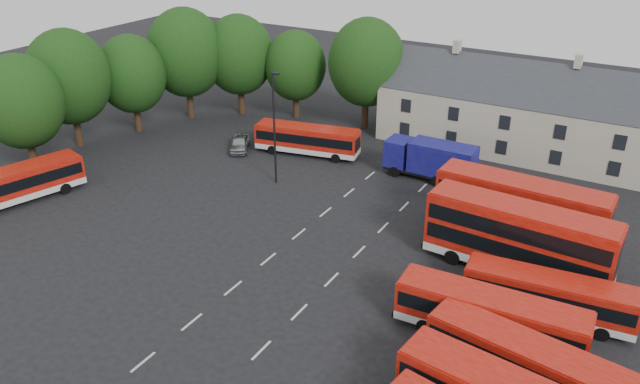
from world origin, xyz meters
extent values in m
plane|color=black|center=(0.00, 0.00, 0.00)|extent=(140.00, 140.00, 0.00)
cube|color=beige|center=(0.00, -10.00, 0.01)|extent=(0.15, 1.80, 0.01)
cube|color=beige|center=(0.00, -6.00, 0.01)|extent=(0.15, 1.80, 0.01)
cube|color=beige|center=(0.00, -2.00, 0.01)|extent=(0.15, 1.80, 0.01)
cube|color=beige|center=(0.00, 2.00, 0.01)|extent=(0.15, 1.80, 0.01)
cube|color=beige|center=(0.00, 6.00, 0.01)|extent=(0.15, 1.80, 0.01)
cube|color=beige|center=(0.00, 10.00, 0.01)|extent=(0.15, 1.80, 0.01)
cube|color=beige|center=(0.00, 14.00, 0.01)|extent=(0.15, 1.80, 0.01)
cube|color=beige|center=(0.00, 18.00, 0.01)|extent=(0.15, 1.80, 0.01)
cube|color=beige|center=(5.00, -6.00, 0.01)|extent=(0.15, 1.80, 0.01)
cube|color=beige|center=(5.00, -2.00, 0.01)|extent=(0.15, 1.80, 0.01)
cube|color=beige|center=(5.00, 2.00, 0.01)|extent=(0.15, 1.80, 0.01)
cube|color=beige|center=(5.00, 6.00, 0.01)|extent=(0.15, 1.80, 0.01)
cube|color=beige|center=(5.00, 10.00, 0.01)|extent=(0.15, 1.80, 0.01)
cube|color=beige|center=(5.00, 14.00, 0.01)|extent=(0.15, 1.80, 0.01)
cube|color=beige|center=(5.00, 18.00, 0.01)|extent=(0.15, 1.80, 0.01)
cylinder|color=black|center=(-27.00, 4.00, 1.92)|extent=(0.70, 0.70, 3.85)
ellipsoid|color=#113A10|center=(-27.00, 4.00, 6.39)|extent=(7.26, 7.26, 8.35)
cylinder|color=black|center=(-28.00, 10.00, 2.10)|extent=(0.70, 0.70, 4.20)
ellipsoid|color=#113A10|center=(-28.00, 10.00, 6.97)|extent=(7.92, 7.92, 9.11)
cylinder|color=black|center=(-26.00, 16.00, 1.84)|extent=(0.70, 0.70, 3.67)
ellipsoid|color=#113A10|center=(-26.00, 16.00, 6.10)|extent=(6.93, 6.93, 7.97)
cylinder|color=black|center=(-24.00, 22.00, 2.19)|extent=(0.70, 0.70, 4.38)
ellipsoid|color=#113A10|center=(-24.00, 22.00, 7.26)|extent=(8.25, 8.25, 9.49)
cylinder|color=black|center=(-20.00, 26.00, 2.01)|extent=(0.70, 0.70, 4.02)
ellipsoid|color=#113A10|center=(-20.00, 26.00, 6.68)|extent=(7.59, 7.59, 8.73)
cylinder|color=black|center=(-14.00, 28.00, 1.75)|extent=(0.70, 0.70, 3.50)
ellipsoid|color=#113A10|center=(-14.00, 28.00, 5.81)|extent=(6.60, 6.60, 7.59)
cylinder|color=black|center=(-6.00, 29.00, 2.10)|extent=(0.70, 0.70, 4.20)
ellipsoid|color=#113A10|center=(-6.00, 29.00, 6.97)|extent=(7.92, 7.92, 9.11)
cube|color=beige|center=(14.00, 30.00, 2.75)|extent=(35.00, 7.00, 5.50)
cube|color=#2D3035|center=(14.00, 30.00, 5.50)|extent=(35.70, 7.13, 7.13)
cube|color=beige|center=(3.00, 30.00, 9.46)|extent=(0.60, 0.90, 1.20)
cube|color=beige|center=(14.00, 30.00, 9.46)|extent=(0.60, 0.90, 1.20)
cube|color=silver|center=(18.25, -1.65, 0.72)|extent=(10.51, 3.87, 0.51)
cube|color=#AF170A|center=(18.25, -1.65, 1.89)|extent=(10.51, 3.87, 1.82)
cube|color=black|center=(18.25, -1.65, 1.94)|extent=(10.11, 3.87, 0.89)
cube|color=#AF170A|center=(18.25, -1.65, 2.85)|extent=(10.29, 3.75, 0.11)
cylinder|color=black|center=(14.84, -2.19, 0.47)|extent=(0.96, 0.40, 0.93)
cube|color=silver|center=(15.56, 1.22, 0.74)|extent=(10.60, 2.91, 0.52)
cube|color=#AF170A|center=(15.56, 1.22, 1.93)|extent=(10.60, 2.91, 1.86)
cube|color=black|center=(15.56, 1.22, 1.98)|extent=(10.18, 2.94, 0.91)
cube|color=#AF170A|center=(15.56, 1.22, 2.91)|extent=(10.38, 2.80, 0.11)
cylinder|color=black|center=(12.26, -0.02, 0.48)|extent=(0.97, 0.31, 0.95)
cylinder|color=black|center=(18.86, 2.47, 0.48)|extent=(0.97, 0.31, 0.95)
cube|color=silver|center=(17.94, 5.05, 0.69)|extent=(9.91, 3.21, 0.49)
cube|color=#AF170A|center=(17.94, 5.05, 1.79)|extent=(9.91, 3.21, 1.73)
cube|color=black|center=(17.94, 5.05, 1.84)|extent=(9.53, 3.22, 0.84)
cube|color=#AF170A|center=(17.94, 5.05, 2.70)|extent=(9.71, 3.10, 0.11)
cylinder|color=black|center=(14.94, 3.73, 0.44)|extent=(0.91, 0.34, 0.89)
cylinder|color=black|center=(20.93, 6.37, 0.44)|extent=(0.91, 0.34, 0.89)
cube|color=silver|center=(15.07, 8.83, 0.84)|extent=(12.12, 3.36, 0.60)
cube|color=#AF170A|center=(15.07, 8.83, 2.97)|extent=(12.12, 3.36, 3.65)
cube|color=black|center=(15.07, 8.83, 2.26)|extent=(11.64, 3.40, 1.04)
cube|color=#AF170A|center=(15.07, 8.83, 4.85)|extent=(11.87, 3.24, 0.13)
cylinder|color=black|center=(11.17, 7.80, 0.55)|extent=(1.10, 0.36, 1.09)
cylinder|color=black|center=(18.97, 9.85, 0.55)|extent=(1.10, 0.36, 1.09)
cube|color=black|center=(15.07, 8.83, 3.68)|extent=(11.64, 3.40, 1.04)
cube|color=silver|center=(14.14, 12.89, 0.83)|extent=(11.90, 3.15, 0.59)
cube|color=#AF170A|center=(14.14, 12.89, 2.92)|extent=(11.90, 3.15, 3.59)
cube|color=black|center=(14.14, 12.89, 2.23)|extent=(11.43, 3.19, 1.02)
cube|color=#AF170A|center=(14.14, 12.89, 4.77)|extent=(11.66, 3.03, 0.13)
cylinder|color=black|center=(10.32, 11.83, 0.54)|extent=(1.08, 0.34, 1.07)
cylinder|color=black|center=(17.96, 13.95, 0.54)|extent=(1.08, 0.34, 1.07)
cube|color=black|center=(14.14, 12.89, 3.62)|extent=(11.43, 3.19, 1.02)
cube|color=silver|center=(-22.38, -0.98, 0.74)|extent=(5.07, 10.69, 0.52)
cube|color=#AF170A|center=(-22.38, -0.98, 1.92)|extent=(5.07, 10.69, 1.85)
cube|color=black|center=(-22.38, -0.98, 1.97)|extent=(5.02, 10.30, 0.90)
cube|color=#AF170A|center=(-22.38, -0.98, 2.89)|extent=(4.92, 10.46, 0.11)
cylinder|color=black|center=(-22.52, 2.52, 0.47)|extent=(0.51, 0.99, 0.95)
cube|color=silver|center=(-7.35, 19.38, 0.70)|extent=(10.20, 4.18, 0.50)
cube|color=#AF170A|center=(-7.35, 19.38, 1.83)|extent=(10.20, 4.18, 1.76)
cube|color=black|center=(-7.35, 19.38, 1.88)|extent=(9.82, 4.15, 0.86)
cube|color=#AF170A|center=(-7.35, 19.38, 2.76)|extent=(9.99, 4.05, 0.11)
cylinder|color=black|center=(-10.27, 17.75, 0.45)|extent=(0.94, 0.43, 0.90)
cylinder|color=black|center=(-4.43, 21.01, 0.45)|extent=(0.94, 0.43, 0.90)
cube|color=black|center=(4.73, 19.98, 0.64)|extent=(7.86, 2.10, 0.29)
cube|color=navy|center=(1.78, 19.99, 1.96)|extent=(1.97, 2.46, 2.36)
cube|color=black|center=(0.85, 19.99, 2.32)|extent=(0.10, 2.09, 1.18)
cube|color=navy|center=(5.86, 19.98, 2.11)|extent=(5.60, 2.46, 2.65)
cylinder|color=black|center=(1.98, 18.88, 0.49)|extent=(0.98, 0.28, 0.98)
cylinder|color=black|center=(7.72, 21.09, 0.49)|extent=(0.98, 0.28, 0.98)
imported|color=#A4A6AB|center=(-13.63, 17.07, 0.71)|extent=(3.56, 4.43, 1.42)
cylinder|color=black|center=(-6.45, 12.63, 4.84)|extent=(0.17, 0.17, 9.67)
cube|color=black|center=(-6.16, 12.67, 9.67)|extent=(0.61, 0.33, 0.17)
camera|label=1|loc=(21.44, -27.85, 23.15)|focal=35.00mm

